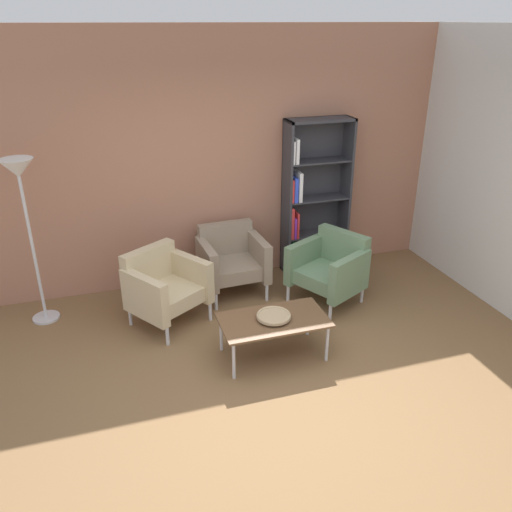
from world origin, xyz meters
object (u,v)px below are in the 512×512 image
at_px(armchair_by_bookshelf, 164,286).
at_px(floor_lamp_torchiere, 21,189).
at_px(bookshelf_tall, 310,202).
at_px(armchair_corner_red, 231,259).
at_px(armchair_spare_guest, 330,267).
at_px(coffee_table_low, 274,322).
at_px(decorative_bowl, 274,316).

xyz_separation_m(armchair_by_bookshelf, floor_lamp_torchiere, (-1.23, 0.43, 1.03)).
relative_size(bookshelf_tall, armchair_corner_red, 2.44).
xyz_separation_m(bookshelf_tall, armchair_spare_guest, (-0.09, -0.83, -0.49)).
distance_m(coffee_table_low, armchair_spare_guest, 1.26).
relative_size(armchair_corner_red, floor_lamp_torchiere, 0.45).
bearing_deg(armchair_by_bookshelf, decorative_bowl, -79.87).
bearing_deg(armchair_corner_red, coffee_table_low, -91.51).
distance_m(coffee_table_low, armchair_corner_red, 1.37).
relative_size(armchair_by_bookshelf, floor_lamp_torchiere, 0.54).
bearing_deg(decorative_bowl, armchair_by_bookshelf, 132.93).
height_order(coffee_table_low, armchair_corner_red, armchair_corner_red).
distance_m(coffee_table_low, decorative_bowl, 0.07).
distance_m(bookshelf_tall, floor_lamp_torchiere, 3.21).
height_order(armchair_by_bookshelf, floor_lamp_torchiere, floor_lamp_torchiere).
height_order(coffee_table_low, armchair_by_bookshelf, armchair_by_bookshelf).
relative_size(armchair_spare_guest, armchair_by_bookshelf, 0.98).
relative_size(decorative_bowl, floor_lamp_torchiere, 0.18).
xyz_separation_m(armchair_corner_red, armchair_by_bookshelf, (-0.84, -0.43, 0.00)).
bearing_deg(coffee_table_low, armchair_corner_red, 91.54).
bearing_deg(bookshelf_tall, armchair_spare_guest, -95.88).
bearing_deg(decorative_bowl, armchair_corner_red, 91.54).
distance_m(bookshelf_tall, decorative_bowl, 2.01).
distance_m(bookshelf_tall, armchair_corner_red, 1.22).
bearing_deg(decorative_bowl, floor_lamp_torchiere, 147.05).
relative_size(bookshelf_tall, armchair_by_bookshelf, 2.02).
bearing_deg(bookshelf_tall, decorative_bowl, -122.17).
bearing_deg(bookshelf_tall, floor_lamp_torchiere, -174.71).
xyz_separation_m(armchair_spare_guest, floor_lamp_torchiere, (-3.06, 0.54, 1.03)).
distance_m(decorative_bowl, armchair_spare_guest, 1.26).
xyz_separation_m(bookshelf_tall, floor_lamp_torchiere, (-3.15, -0.29, 0.54)).
bearing_deg(armchair_corner_red, armchair_spare_guest, -31.58).
distance_m(decorative_bowl, armchair_by_bookshelf, 1.28).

